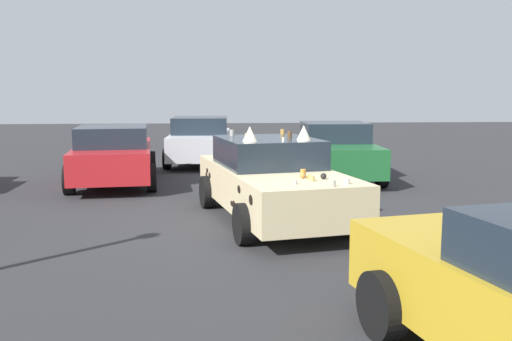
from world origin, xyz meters
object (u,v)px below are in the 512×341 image
object	(u,v)px
parked_sedan_far_right	(201,141)
parked_sedan_near_left	(114,155)
art_car_decorated	(272,180)
parked_sedan_row_back_far	(335,151)

from	to	relation	value
parked_sedan_far_right	parked_sedan_near_left	bearing A→B (deg)	154.02
art_car_decorated	parked_sedan_row_back_far	xyz separation A→B (m)	(4.48, -2.11, 0.00)
parked_sedan_far_right	parked_sedan_row_back_far	xyz separation A→B (m)	(-3.54, -3.54, 0.00)
parked_sedan_near_left	art_car_decorated	bearing A→B (deg)	-146.05
parked_sedan_far_right	parked_sedan_row_back_far	distance (m)	5.00
parked_sedan_near_left	parked_sedan_far_right	bearing A→B (deg)	-33.92
parked_sedan_far_right	parked_sedan_row_back_far	world-z (taller)	same
parked_sedan_row_back_far	art_car_decorated	bearing A→B (deg)	-23.65
art_car_decorated	parked_sedan_far_right	bearing A→B (deg)	178.31
art_car_decorated	parked_sedan_row_back_far	size ratio (longest dim) A/B	1.15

